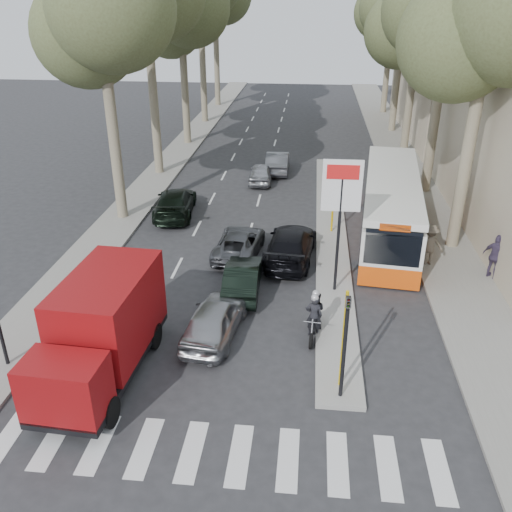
{
  "coord_description": "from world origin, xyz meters",
  "views": [
    {
      "loc": [
        2.02,
        -14.53,
        11.18
      ],
      "look_at": [
        0.03,
        4.82,
        1.6
      ],
      "focal_mm": 38.0,
      "sensor_mm": 36.0,
      "label": 1
    }
  ],
  "objects_px": {
    "dark_hatchback": "(243,277)",
    "silver_hatchback": "(214,319)",
    "city_bus": "(390,205)",
    "red_truck": "(102,328)",
    "motorcycle": "(314,314)"
  },
  "relations": [
    {
      "from": "dark_hatchback",
      "to": "silver_hatchback",
      "type": "bearing_deg",
      "value": 77.66
    },
    {
      "from": "silver_hatchback",
      "to": "city_bus",
      "type": "distance_m",
      "value": 12.11
    },
    {
      "from": "dark_hatchback",
      "to": "city_bus",
      "type": "bearing_deg",
      "value": -137.56
    },
    {
      "from": "red_truck",
      "to": "motorcycle",
      "type": "distance_m",
      "value": 7.3
    },
    {
      "from": "red_truck",
      "to": "silver_hatchback",
      "type": "bearing_deg",
      "value": 41.49
    },
    {
      "from": "silver_hatchback",
      "to": "city_bus",
      "type": "relative_size",
      "value": 0.35
    },
    {
      "from": "red_truck",
      "to": "motorcycle",
      "type": "height_order",
      "value": "red_truck"
    },
    {
      "from": "city_bus",
      "to": "silver_hatchback",
      "type": "bearing_deg",
      "value": -120.28
    },
    {
      "from": "silver_hatchback",
      "to": "red_truck",
      "type": "bearing_deg",
      "value": 44.91
    },
    {
      "from": "silver_hatchback",
      "to": "motorcycle",
      "type": "height_order",
      "value": "motorcycle"
    },
    {
      "from": "dark_hatchback",
      "to": "motorcycle",
      "type": "xyz_separation_m",
      "value": [
        2.92,
        -2.74,
        0.14
      ]
    },
    {
      "from": "silver_hatchback",
      "to": "red_truck",
      "type": "distance_m",
      "value": 4.05
    },
    {
      "from": "silver_hatchback",
      "to": "city_bus",
      "type": "xyz_separation_m",
      "value": [
        7.18,
        9.71,
        0.91
      ]
    },
    {
      "from": "red_truck",
      "to": "motorcycle",
      "type": "xyz_separation_m",
      "value": [
        6.61,
        2.95,
        -0.92
      ]
    },
    {
      "from": "dark_hatchback",
      "to": "city_bus",
      "type": "relative_size",
      "value": 0.33
    }
  ]
}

